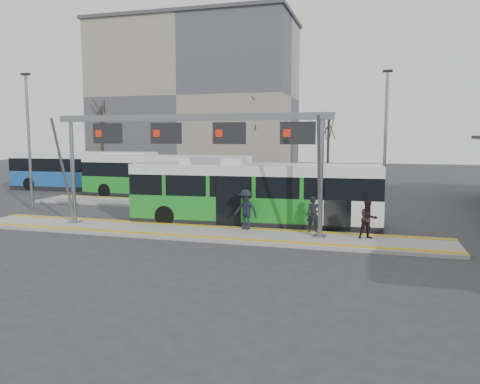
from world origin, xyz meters
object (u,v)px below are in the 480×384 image
(gantry, at_px, (189,138))
(passenger_a, at_px, (314,215))
(hero_bus, at_px, (254,194))
(passenger_c, at_px, (246,210))
(passenger_b, at_px, (368,219))

(gantry, relative_size, passenger_a, 8.15)
(hero_bus, xyz_separation_m, passenger_c, (0.12, -1.91, -0.46))
(gantry, height_order, passenger_b, gantry)
(passenger_a, xyz_separation_m, passenger_c, (-3.05, -0.17, 0.12))
(passenger_b, relative_size, passenger_c, 0.89)
(passenger_c, bearing_deg, hero_bus, 110.39)
(gantry, relative_size, hero_bus, 1.06)
(gantry, height_order, passenger_a, gantry)
(hero_bus, height_order, passenger_c, hero_bus)
(hero_bus, bearing_deg, passenger_a, -32.30)
(passenger_a, relative_size, passenger_b, 0.98)
(hero_bus, xyz_separation_m, passenger_a, (3.16, -1.74, -0.57))
(hero_bus, height_order, passenger_a, hero_bus)
(passenger_b, distance_m, passenger_c, 5.40)
(gantry, distance_m, passenger_c, 4.10)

